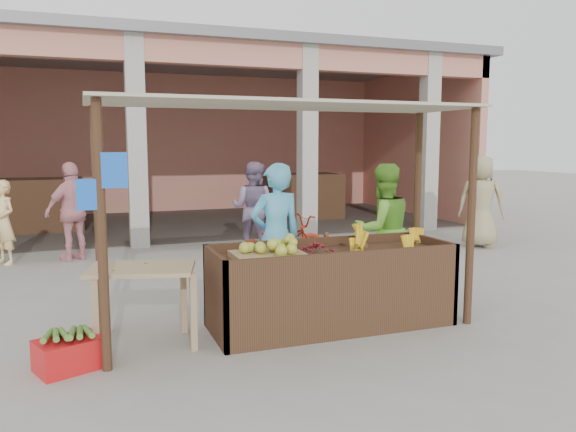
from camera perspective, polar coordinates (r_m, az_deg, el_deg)
name	(u,v)px	position (r m, az deg, el deg)	size (l,w,h in m)	color
ground	(288,330)	(6.09, -0.03, -11.55)	(60.00, 60.00, 0.00)	gray
market_building	(167,115)	(14.51, -12.17, 10.00)	(14.40, 6.40, 4.20)	tan
fruit_stall	(331,290)	(6.16, 4.39, -7.47)	(2.60, 0.95, 0.80)	#452E1B
stall_awning	(284,143)	(5.82, -0.37, 7.39)	(4.09, 1.35, 2.39)	#452E1B
banana_heap	(383,240)	(6.38, 9.65, -2.39)	(1.17, 0.64, 0.21)	gold
melon_tray	(269,250)	(5.74, -1.91, -3.51)	(0.73, 0.63, 0.20)	#A08152
berry_heap	(315,248)	(6.01, 2.74, -3.23)	(0.44, 0.36, 0.14)	maroon
side_table	(142,281)	(5.63, -14.62, -6.37)	(1.12, 0.88, 0.80)	tan
papaya_pile	(141,256)	(5.58, -14.70, -3.94)	(0.73, 0.42, 0.21)	#44862B
red_crate	(69,354)	(5.42, -21.36, -12.94)	(0.53, 0.38, 0.28)	red
plantain_bundle	(68,334)	(5.36, -21.45, -11.11)	(0.44, 0.31, 0.09)	#51812F
produce_sacks	(319,226)	(11.64, 3.18, -0.98)	(0.79, 0.49, 0.60)	maroon
vendor_blue	(276,232)	(6.62, -1.25, -1.68)	(0.70, 0.51, 1.87)	#55C0EC
vendor_green	(383,226)	(7.40, 9.58, -1.05)	(0.87, 0.51, 1.82)	#70C136
motorcycle	(281,243)	(8.69, -0.74, -2.74)	(1.74, 0.60, 0.91)	#AA2510
shopper_b	(73,208)	(10.20, -21.00, 0.76)	(1.05, 0.56, 1.79)	pink
shopper_c	(481,196)	(11.36, 19.06, 1.89)	(0.94, 0.61, 1.96)	tan
shopper_e	(3,221)	(10.32, -26.97, -0.43)	(0.54, 0.41, 1.45)	#F9D184
shopper_f	(253,204)	(10.14, -3.55, 1.27)	(0.89, 0.51, 1.82)	gray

